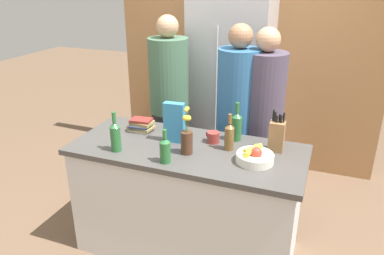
{
  "coord_description": "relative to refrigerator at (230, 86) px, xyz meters",
  "views": [
    {
      "loc": [
        0.91,
        -2.28,
        2.05
      ],
      "look_at": [
        0.0,
        0.09,
        1.01
      ],
      "focal_mm": 35.0,
      "sensor_mm": 36.0,
      "label": 1
    }
  ],
  "objects": [
    {
      "name": "bottle_water",
      "position": [
        -0.39,
        -1.61,
        0.03
      ],
      "size": [
        0.07,
        0.07,
        0.29
      ],
      "color": "#286633",
      "rests_on": "kitchen_island"
    },
    {
      "name": "ground_plane",
      "position": [
        0.06,
        -1.38,
        -0.98
      ],
      "size": [
        14.0,
        14.0,
        0.0
      ],
      "primitive_type": "plane",
      "color": "brown"
    },
    {
      "name": "bottle_oil",
      "position": [
        0.35,
        -1.3,
        0.02
      ],
      "size": [
        0.07,
        0.07,
        0.27
      ],
      "color": "brown",
      "rests_on": "kitchen_island"
    },
    {
      "name": "coffee_mug",
      "position": [
        0.21,
        -1.23,
        -0.05
      ],
      "size": [
        0.12,
        0.09,
        0.08
      ],
      "color": "#99332D",
      "rests_on": "kitchen_island"
    },
    {
      "name": "kitchen_island",
      "position": [
        0.06,
        -1.38,
        -0.53
      ],
      "size": [
        1.7,
        0.74,
        0.89
      ],
      "color": "silver",
      "rests_on": "ground_plane"
    },
    {
      "name": "fruit_bowl",
      "position": [
        0.56,
        -1.43,
        -0.05
      ],
      "size": [
        0.25,
        0.25,
        0.11
      ],
      "color": "silver",
      "rests_on": "kitchen_island"
    },
    {
      "name": "back_wall_wood",
      "position": [
        0.06,
        0.36,
        0.32
      ],
      "size": [
        2.9,
        0.12,
        2.6
      ],
      "color": "#AD7A4C",
      "rests_on": "ground_plane"
    },
    {
      "name": "cereal_box",
      "position": [
        -0.06,
        -1.32,
        0.06
      ],
      "size": [
        0.16,
        0.07,
        0.3
      ],
      "color": "teal",
      "rests_on": "kitchen_island"
    },
    {
      "name": "bottle_vinegar",
      "position": [
        0.36,
        -1.12,
        0.03
      ],
      "size": [
        0.08,
        0.08,
        0.3
      ],
      "color": "#286633",
      "rests_on": "kitchen_island"
    },
    {
      "name": "person_in_blue",
      "position": [
        0.26,
        -0.73,
        -0.02
      ],
      "size": [
        0.35,
        0.35,
        1.7
      ],
      "rotation": [
        0.0,
        0.0,
        0.45
      ],
      "color": "#383842",
      "rests_on": "ground_plane"
    },
    {
      "name": "knife_block",
      "position": [
        0.67,
        -1.2,
        0.02
      ],
      "size": [
        0.1,
        0.09,
        0.3
      ],
      "color": "olive",
      "rests_on": "kitchen_island"
    },
    {
      "name": "person_in_red_tee",
      "position": [
        0.47,
        -0.69,
        -0.04
      ],
      "size": [
        0.35,
        0.35,
        1.68
      ],
      "rotation": [
        0.0,
        0.0,
        0.21
      ],
      "color": "#383842",
      "rests_on": "ground_plane"
    },
    {
      "name": "refrigerator",
      "position": [
        0.0,
        0.0,
        0.0
      ],
      "size": [
        0.78,
        0.62,
        1.96
      ],
      "color": "#B7B7BC",
      "rests_on": "ground_plane"
    },
    {
      "name": "bottle_wine",
      "position": [
        0.01,
        -1.64,
        0.0
      ],
      "size": [
        0.07,
        0.07,
        0.23
      ],
      "color": "#286633",
      "rests_on": "kitchen_island"
    },
    {
      "name": "book_stack",
      "position": [
        -0.4,
        -1.22,
        -0.04
      ],
      "size": [
        0.21,
        0.15,
        0.1
      ],
      "color": "#B7A88E",
      "rests_on": "kitchen_island"
    },
    {
      "name": "flower_vase",
      "position": [
        0.1,
        -1.47,
        0.02
      ],
      "size": [
        0.08,
        0.08,
        0.34
      ],
      "color": "#4C2D1E",
      "rests_on": "kitchen_island"
    },
    {
      "name": "person_at_sink",
      "position": [
        -0.44,
        -0.57,
        -0.01
      ],
      "size": [
        0.37,
        0.37,
        1.73
      ],
      "rotation": [
        0.0,
        0.0,
        0.04
      ],
      "color": "#383842",
      "rests_on": "ground_plane"
    }
  ]
}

